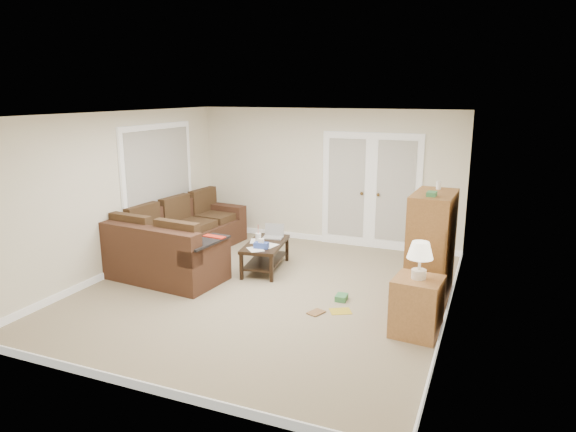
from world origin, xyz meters
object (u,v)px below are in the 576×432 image
at_px(coffee_table, 266,255).
at_px(tv_armoire, 431,247).
at_px(sectional_sofa, 177,243).
at_px(side_cabinet, 417,302).

relative_size(coffee_table, tv_armoire, 0.73).
distance_m(coffee_table, tv_armoire, 2.65).
distance_m(sectional_sofa, side_cabinet, 4.24).
bearing_deg(tv_armoire, coffee_table, 175.89).
xyz_separation_m(sectional_sofa, side_cabinet, (4.09, -1.14, 0.06)).
relative_size(tv_armoire, side_cabinet, 1.43).
bearing_deg(tv_armoire, side_cabinet, -87.03).
distance_m(coffee_table, side_cabinet, 2.94).
xyz_separation_m(sectional_sofa, tv_armoire, (4.08, -0.05, 0.41)).
bearing_deg(tv_armoire, sectional_sofa, -177.89).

